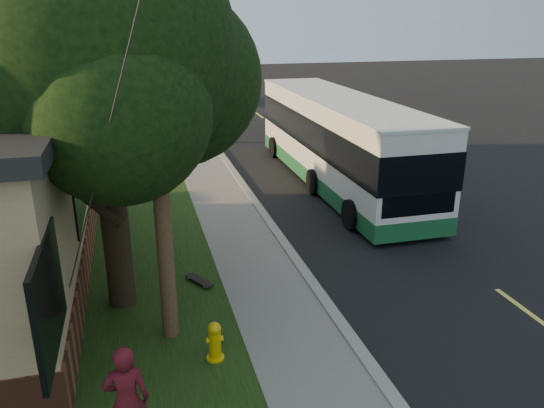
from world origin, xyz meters
The scene contains 16 objects.
ground centered at (0.00, 0.00, 0.00)m, with size 120.00×120.00×0.00m, color black.
road centered at (4.00, 10.00, 0.01)m, with size 8.00×80.00×0.01m, color black.
curb centered at (0.00, 10.00, 0.06)m, with size 0.25×80.00×0.12m, color gray.
sidewalk centered at (-1.00, 10.00, 0.04)m, with size 2.00×80.00×0.08m, color slate.
grass_verge centered at (-4.50, 10.00, 0.04)m, with size 5.00×80.00×0.07m, color black.
fire_hydrant centered at (-2.60, 0.00, 0.43)m, with size 0.32×0.32×0.74m.
utility_pole centered at (-3.31, 0.99, 4.63)m, with size 2.86×3.21×9.07m.
leafy_tree centered at (-4.17, 2.65, 5.17)m, with size 6.30×6.00×7.80m.
bare_tree_near centered at (-3.50, 18.00, 2.15)m, with size 1.38×1.21×4.31m.
bare_tree_far centered at (-3.00, 30.00, 2.00)m, with size 1.38×1.21×4.03m.
traffic_signal centered at (0.50, 34.00, 3.16)m, with size 0.18×0.22×5.50m.
transit_bus centered at (3.42, 9.50, 1.69)m, with size 2.71×11.75×3.18m.
skateboarder centered at (-4.07, -1.80, 0.92)m, with size 0.62×0.41×1.70m, color #52101A.
skateboard_main centered at (-2.50, 2.93, 0.13)m, with size 0.60×0.85×0.08m.
dumpster centered at (-7.29, 9.99, 0.72)m, with size 1.80×1.59×1.35m.
distant_car centered at (1.93, 29.84, 0.79)m, with size 1.87×4.66×1.59m, color black.
Camera 1 is at (-3.67, -8.01, 5.87)m, focal length 35.00 mm.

